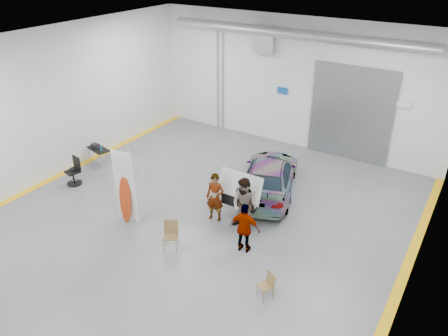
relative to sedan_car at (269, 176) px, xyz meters
The scene contains 13 objects.
ground 3.61m from the sedan_car, 110.28° to the right, with size 16.00×16.00×0.00m, color slate.
room_shell 3.69m from the sedan_car, 131.92° to the right, with size 14.02×16.18×6.01m.
sedan_car is the anchor object (origin of this frame).
person_a 2.82m from the sedan_car, 104.98° to the right, with size 0.65×0.43×1.79m, color #8A6C4B.
person_b 2.76m from the sedan_car, 80.59° to the right, with size 0.95×0.73×1.94m, color slate.
person_c 3.87m from the sedan_car, 74.48° to the right, with size 1.00×0.41×1.72m, color brown.
surfboard_display 5.56m from the sedan_car, 126.54° to the right, with size 0.81×0.31×2.87m.
folding_chair_near 4.99m from the sedan_car, 101.65° to the right, with size 0.61×0.66×0.96m.
folding_chair_far 5.81m from the sedan_car, 63.97° to the right, with size 0.50×0.55×0.79m.
shop_stool 7.85m from the sedan_car, 152.97° to the right, with size 0.34×0.34×0.67m.
work_table 7.73m from the sedan_car, 166.93° to the right, with size 1.22×0.81×0.92m.
office_chair 7.82m from the sedan_car, 152.74° to the right, with size 0.61×0.62×1.14m.
trunk_lid 2.28m from the sedan_car, 90.00° to the right, with size 1.63×0.99×0.04m, color silver.
Camera 1 is at (7.63, -10.20, 8.79)m, focal length 35.00 mm.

